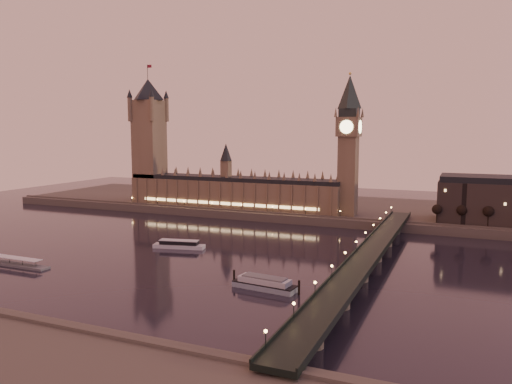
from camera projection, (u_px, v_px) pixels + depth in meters
The scene contains 12 objects.
ground at pixel (204, 252), 281.54m from camera, with size 700.00×700.00×0.00m, color black.
far_embankment at pixel (330, 209), 420.16m from camera, with size 560.00×130.00×6.00m, color #423D35.
palace_of_westminster at pixel (233, 188), 404.94m from camera, with size 180.00×26.62×52.00m.
victoria_tower at pixel (149, 133), 430.56m from camera, with size 31.68×31.68×118.00m.
big_ben at pixel (349, 137), 363.13m from camera, with size 17.68×17.68×104.00m.
westminster_bridge at pixel (367, 259), 245.24m from camera, with size 13.20×260.00×15.30m.
bare_tree_0 at pixel (437, 211), 333.65m from camera, with size 5.79×5.79×11.77m.
bare_tree_1 at pixel (462, 213), 327.56m from camera, with size 5.79×5.79×11.77m.
bare_tree_2 at pixel (488, 214), 321.46m from camera, with size 5.79×5.79×11.77m.
cruise_boat_a at pixel (179, 245), 291.57m from camera, with size 31.06×12.90×4.86m.
moored_barge at pixel (265, 283), 216.19m from camera, with size 32.87×11.08×6.06m.
pontoon_pier at pixel (17, 264), 253.48m from camera, with size 38.07×6.35×10.15m.
Camera 1 is at (134.91, -241.64, 68.65)m, focal length 35.00 mm.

